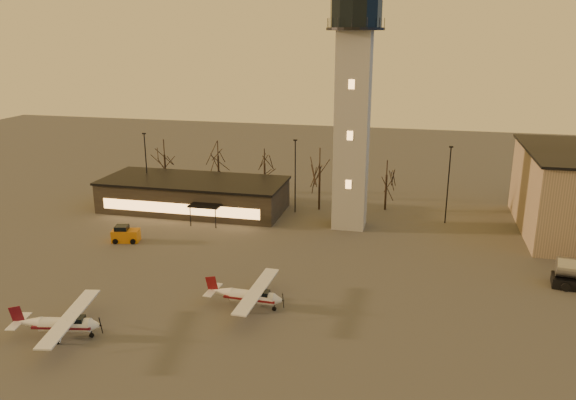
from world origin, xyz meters
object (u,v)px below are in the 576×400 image
at_px(cessna_front, 254,299).
at_px(service_cart, 125,235).
at_px(terminal, 194,194).
at_px(cessna_rear, 67,327).
at_px(control_tower, 353,97).

height_order(cessna_front, service_cart, cessna_front).
bearing_deg(cessna_front, service_cart, 148.80).
xyz_separation_m(terminal, service_cart, (-3.01, -13.78, -1.41)).
bearing_deg(cessna_rear, cessna_front, 20.95).
xyz_separation_m(control_tower, service_cart, (-25.01, -11.80, -15.57)).
height_order(control_tower, terminal, control_tower).
bearing_deg(cessna_rear, terminal, 84.50).
distance_m(cessna_front, cessna_rear, 15.58).
bearing_deg(cessna_front, cessna_rear, -146.28).
distance_m(terminal, cessna_front, 31.27).
relative_size(cessna_front, cessna_rear, 0.98).
bearing_deg(terminal, cessna_front, -57.86).
relative_size(terminal, cessna_rear, 2.58).
xyz_separation_m(cessna_front, cessna_rear, (-13.20, -8.27, 0.01)).
bearing_deg(cessna_front, control_tower, 79.26).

